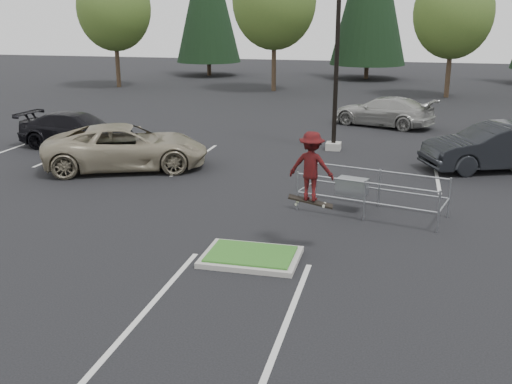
% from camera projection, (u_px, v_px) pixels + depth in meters
% --- Properties ---
extents(ground, '(120.00, 120.00, 0.00)m').
position_uv_depth(ground, '(251.00, 259.00, 13.81)').
color(ground, black).
rests_on(ground, ground).
extents(grass_median, '(2.20, 1.60, 0.16)m').
position_uv_depth(grass_median, '(251.00, 256.00, 13.79)').
color(grass_median, '#A4A298').
rests_on(grass_median, ground).
extents(stall_lines, '(22.62, 17.60, 0.01)m').
position_uv_depth(stall_lines, '(256.00, 185.00, 19.72)').
color(stall_lines, silver).
rests_on(stall_lines, ground).
extents(light_pole, '(0.70, 0.60, 10.12)m').
position_uv_depth(light_pole, '(338.00, 36.00, 23.55)').
color(light_pole, '#A4A298').
rests_on(light_pole, ground).
extents(decid_a, '(5.44, 5.44, 8.91)m').
position_uv_depth(decid_a, '(114.00, 11.00, 44.23)').
color(decid_a, '#38281C').
rests_on(decid_a, ground).
extents(decid_b, '(5.89, 5.89, 9.64)m').
position_uv_depth(decid_b, '(274.00, 4.00, 41.84)').
color(decid_b, '#38281C').
rests_on(decid_b, ground).
extents(decid_c, '(5.12, 5.12, 8.38)m').
position_uv_depth(decid_c, '(453.00, 16.00, 38.69)').
color(decid_c, '#38281C').
rests_on(decid_c, ground).
extents(cart_corral, '(4.24, 2.38, 1.14)m').
position_uv_depth(cart_corral, '(357.00, 187.00, 16.96)').
color(cart_corral, '#93969B').
rests_on(cart_corral, ground).
extents(skateboarder, '(1.11, 0.71, 1.80)m').
position_uv_depth(skateboarder, '(311.00, 167.00, 13.88)').
color(skateboarder, black).
rests_on(skateboarder, ground).
extents(car_l_tan, '(6.39, 4.69, 1.61)m').
position_uv_depth(car_l_tan, '(124.00, 147.00, 21.56)').
color(car_l_tan, gray).
rests_on(car_l_tan, ground).
extents(car_l_black, '(5.17, 2.34, 1.47)m').
position_uv_depth(car_l_black, '(77.00, 130.00, 25.04)').
color(car_l_black, black).
rests_on(car_l_black, ground).
extents(car_r_charc, '(5.38, 3.60, 1.68)m').
position_uv_depth(car_r_charc, '(495.00, 147.00, 21.46)').
color(car_r_charc, black).
rests_on(car_r_charc, ground).
extents(car_far_silver, '(5.44, 3.70, 1.46)m').
position_uv_depth(car_far_silver, '(385.00, 112.00, 29.81)').
color(car_far_silver, '#A4A49F').
rests_on(car_far_silver, ground).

